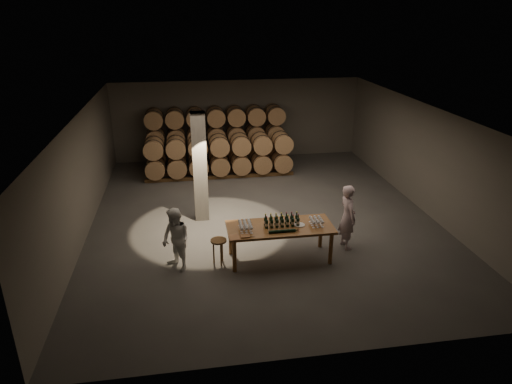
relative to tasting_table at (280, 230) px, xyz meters
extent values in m
plane|color=#4C4A47|center=(0.00, 2.50, -0.80)|extent=(12.00, 12.00, 0.00)
plane|color=#605E59|center=(0.00, 2.50, 2.40)|extent=(12.00, 12.00, 0.00)
plane|color=#6A655B|center=(0.00, 8.50, 0.80)|extent=(10.00, 0.00, 10.00)
plane|color=#6A655B|center=(0.00, -3.50, 0.80)|extent=(10.00, 0.00, 10.00)
plane|color=#6A655B|center=(-5.00, 2.50, 0.80)|extent=(0.00, 12.00, 12.00)
plane|color=#6A655B|center=(5.00, 2.50, 0.80)|extent=(0.00, 12.00, 12.00)
cube|color=slate|center=(-1.80, 2.70, 0.80)|extent=(0.40, 0.40, 3.20)
cylinder|color=brown|center=(-1.18, -0.43, -0.38)|extent=(0.10, 0.10, 0.84)
cylinder|color=brown|center=(1.18, -0.43, -0.38)|extent=(0.10, 0.10, 0.84)
cylinder|color=brown|center=(-1.18, 0.43, -0.38)|extent=(0.10, 0.10, 0.84)
cylinder|color=brown|center=(1.18, 0.43, -0.38)|extent=(0.10, 0.10, 0.84)
cube|color=brown|center=(0.00, 0.00, 0.07)|extent=(2.60, 1.10, 0.06)
cube|color=brown|center=(-0.96, 7.40, -0.74)|extent=(5.48, 0.10, 0.12)
cube|color=brown|center=(-0.96, 8.00, -0.74)|extent=(5.48, 0.10, 0.12)
cylinder|color=olive|center=(-3.30, 7.70, -0.33)|extent=(0.70, 0.95, 0.70)
cylinder|color=black|center=(-3.30, 7.44, -0.33)|extent=(0.73, 0.04, 0.73)
cylinder|color=black|center=(-3.30, 7.96, -0.33)|extent=(0.73, 0.04, 0.73)
cylinder|color=olive|center=(-2.52, 7.70, -0.33)|extent=(0.70, 0.95, 0.70)
cylinder|color=black|center=(-2.52, 7.44, -0.33)|extent=(0.73, 0.04, 0.73)
cylinder|color=black|center=(-2.52, 7.96, -0.33)|extent=(0.73, 0.04, 0.73)
cylinder|color=olive|center=(-1.74, 7.70, -0.33)|extent=(0.70, 0.95, 0.70)
cylinder|color=black|center=(-1.74, 7.44, -0.33)|extent=(0.73, 0.04, 0.73)
cylinder|color=black|center=(-1.74, 7.96, -0.33)|extent=(0.73, 0.04, 0.73)
cylinder|color=olive|center=(-0.96, 7.70, -0.33)|extent=(0.70, 0.95, 0.70)
cylinder|color=black|center=(-0.96, 7.44, -0.33)|extent=(0.73, 0.04, 0.73)
cylinder|color=black|center=(-0.96, 7.96, -0.33)|extent=(0.73, 0.04, 0.73)
cylinder|color=olive|center=(-0.18, 7.70, -0.33)|extent=(0.70, 0.95, 0.70)
cylinder|color=black|center=(-0.18, 7.44, -0.33)|extent=(0.73, 0.04, 0.73)
cylinder|color=black|center=(-0.18, 7.96, -0.33)|extent=(0.73, 0.04, 0.73)
cylinder|color=olive|center=(0.60, 7.70, -0.33)|extent=(0.70, 0.95, 0.70)
cylinder|color=black|center=(0.60, 7.44, -0.33)|extent=(0.73, 0.04, 0.73)
cylinder|color=black|center=(0.60, 7.96, -0.33)|extent=(0.73, 0.04, 0.73)
cylinder|color=olive|center=(1.38, 7.70, -0.33)|extent=(0.70, 0.95, 0.70)
cylinder|color=black|center=(1.38, 7.44, -0.33)|extent=(0.73, 0.04, 0.73)
cylinder|color=black|center=(1.38, 7.96, -0.33)|extent=(0.73, 0.04, 0.73)
cylinder|color=olive|center=(-3.30, 7.70, 0.41)|extent=(0.70, 0.95, 0.70)
cylinder|color=black|center=(-3.30, 7.44, 0.41)|extent=(0.73, 0.04, 0.73)
cylinder|color=black|center=(-3.30, 7.96, 0.41)|extent=(0.73, 0.04, 0.73)
cylinder|color=olive|center=(-2.52, 7.70, 0.41)|extent=(0.70, 0.95, 0.70)
cylinder|color=black|center=(-2.52, 7.44, 0.41)|extent=(0.73, 0.04, 0.73)
cylinder|color=black|center=(-2.52, 7.96, 0.41)|extent=(0.73, 0.04, 0.73)
cylinder|color=olive|center=(-1.74, 7.70, 0.41)|extent=(0.70, 0.95, 0.70)
cylinder|color=black|center=(-1.74, 7.44, 0.41)|extent=(0.73, 0.04, 0.73)
cylinder|color=black|center=(-1.74, 7.96, 0.41)|extent=(0.73, 0.04, 0.73)
cylinder|color=olive|center=(-0.96, 7.70, 0.41)|extent=(0.70, 0.95, 0.70)
cylinder|color=black|center=(-0.96, 7.44, 0.41)|extent=(0.73, 0.04, 0.73)
cylinder|color=black|center=(-0.96, 7.96, 0.41)|extent=(0.73, 0.04, 0.73)
cylinder|color=olive|center=(-0.18, 7.70, 0.41)|extent=(0.70, 0.95, 0.70)
cylinder|color=black|center=(-0.18, 7.44, 0.41)|extent=(0.73, 0.04, 0.73)
cylinder|color=black|center=(-0.18, 7.96, 0.41)|extent=(0.73, 0.04, 0.73)
cylinder|color=olive|center=(0.60, 7.70, 0.41)|extent=(0.70, 0.95, 0.70)
cylinder|color=black|center=(0.60, 7.44, 0.41)|extent=(0.73, 0.04, 0.73)
cylinder|color=black|center=(0.60, 7.96, 0.41)|extent=(0.73, 0.04, 0.73)
cylinder|color=olive|center=(1.38, 7.70, 0.41)|extent=(0.70, 0.95, 0.70)
cylinder|color=black|center=(1.38, 7.44, 0.41)|extent=(0.73, 0.04, 0.73)
cylinder|color=black|center=(1.38, 7.96, 0.41)|extent=(0.73, 0.04, 0.73)
cylinder|color=olive|center=(-3.30, 7.70, 1.15)|extent=(0.70, 0.95, 0.70)
cylinder|color=black|center=(-3.30, 7.44, 1.15)|extent=(0.73, 0.04, 0.73)
cylinder|color=black|center=(-3.30, 7.96, 1.15)|extent=(0.73, 0.04, 0.73)
cylinder|color=olive|center=(-2.52, 7.70, 1.15)|extent=(0.70, 0.95, 0.70)
cylinder|color=black|center=(-2.52, 7.44, 1.15)|extent=(0.73, 0.04, 0.73)
cylinder|color=black|center=(-2.52, 7.96, 1.15)|extent=(0.73, 0.04, 0.73)
cylinder|color=olive|center=(-1.74, 7.70, 1.15)|extent=(0.70, 0.95, 0.70)
cylinder|color=black|center=(-1.74, 7.44, 1.15)|extent=(0.73, 0.04, 0.73)
cylinder|color=black|center=(-1.74, 7.96, 1.15)|extent=(0.73, 0.04, 0.73)
cylinder|color=olive|center=(-0.96, 7.70, 1.15)|extent=(0.70, 0.95, 0.70)
cylinder|color=black|center=(-0.96, 7.44, 1.15)|extent=(0.73, 0.04, 0.73)
cylinder|color=black|center=(-0.96, 7.96, 1.15)|extent=(0.73, 0.04, 0.73)
cylinder|color=olive|center=(-0.18, 7.70, 1.15)|extent=(0.70, 0.95, 0.70)
cylinder|color=black|center=(-0.18, 7.44, 1.15)|extent=(0.73, 0.04, 0.73)
cylinder|color=black|center=(-0.18, 7.96, 1.15)|extent=(0.73, 0.04, 0.73)
cylinder|color=olive|center=(0.60, 7.70, 1.15)|extent=(0.70, 0.95, 0.70)
cylinder|color=black|center=(0.60, 7.44, 1.15)|extent=(0.73, 0.04, 0.73)
cylinder|color=black|center=(0.60, 7.96, 1.15)|extent=(0.73, 0.04, 0.73)
cylinder|color=olive|center=(1.38, 7.70, 1.15)|extent=(0.70, 0.95, 0.70)
cylinder|color=black|center=(1.38, 7.44, 1.15)|extent=(0.73, 0.04, 0.73)
cylinder|color=black|center=(1.38, 7.96, 1.15)|extent=(0.73, 0.04, 0.73)
cube|color=brown|center=(-0.96, 6.00, -0.74)|extent=(5.48, 0.10, 0.12)
cube|color=brown|center=(-0.96, 6.60, -0.74)|extent=(5.48, 0.10, 0.12)
cylinder|color=olive|center=(-3.30, 6.30, -0.33)|extent=(0.70, 0.95, 0.70)
cylinder|color=black|center=(-3.30, 6.04, -0.33)|extent=(0.73, 0.04, 0.73)
cylinder|color=black|center=(-3.30, 6.56, -0.33)|extent=(0.73, 0.04, 0.73)
cylinder|color=olive|center=(-2.52, 6.30, -0.33)|extent=(0.70, 0.95, 0.70)
cylinder|color=black|center=(-2.52, 6.04, -0.33)|extent=(0.73, 0.04, 0.73)
cylinder|color=black|center=(-2.52, 6.56, -0.33)|extent=(0.73, 0.04, 0.73)
cylinder|color=olive|center=(-1.74, 6.30, -0.33)|extent=(0.70, 0.95, 0.70)
cylinder|color=black|center=(-1.74, 6.04, -0.33)|extent=(0.73, 0.04, 0.73)
cylinder|color=black|center=(-1.74, 6.56, -0.33)|extent=(0.73, 0.04, 0.73)
cylinder|color=olive|center=(-0.96, 6.30, -0.33)|extent=(0.70, 0.95, 0.70)
cylinder|color=black|center=(-0.96, 6.04, -0.33)|extent=(0.73, 0.04, 0.73)
cylinder|color=black|center=(-0.96, 6.56, -0.33)|extent=(0.73, 0.04, 0.73)
cylinder|color=olive|center=(-0.18, 6.30, -0.33)|extent=(0.70, 0.95, 0.70)
cylinder|color=black|center=(-0.18, 6.04, -0.33)|extent=(0.73, 0.04, 0.73)
cylinder|color=black|center=(-0.18, 6.56, -0.33)|extent=(0.73, 0.04, 0.73)
cylinder|color=olive|center=(0.60, 6.30, -0.33)|extent=(0.70, 0.95, 0.70)
cylinder|color=black|center=(0.60, 6.04, -0.33)|extent=(0.73, 0.04, 0.73)
cylinder|color=black|center=(0.60, 6.56, -0.33)|extent=(0.73, 0.04, 0.73)
cylinder|color=olive|center=(1.38, 6.30, -0.33)|extent=(0.70, 0.95, 0.70)
cylinder|color=black|center=(1.38, 6.04, -0.33)|extent=(0.73, 0.04, 0.73)
cylinder|color=black|center=(1.38, 6.56, -0.33)|extent=(0.73, 0.04, 0.73)
cylinder|color=olive|center=(-3.30, 6.30, 0.41)|extent=(0.70, 0.95, 0.70)
cylinder|color=black|center=(-3.30, 6.04, 0.41)|extent=(0.73, 0.04, 0.73)
cylinder|color=black|center=(-3.30, 6.56, 0.41)|extent=(0.73, 0.04, 0.73)
cylinder|color=olive|center=(-2.52, 6.30, 0.41)|extent=(0.70, 0.95, 0.70)
cylinder|color=black|center=(-2.52, 6.04, 0.41)|extent=(0.73, 0.04, 0.73)
cylinder|color=black|center=(-2.52, 6.56, 0.41)|extent=(0.73, 0.04, 0.73)
cylinder|color=olive|center=(-1.74, 6.30, 0.41)|extent=(0.70, 0.95, 0.70)
cylinder|color=black|center=(-1.74, 6.04, 0.41)|extent=(0.73, 0.04, 0.73)
cylinder|color=black|center=(-1.74, 6.56, 0.41)|extent=(0.73, 0.04, 0.73)
cylinder|color=olive|center=(-0.96, 6.30, 0.41)|extent=(0.70, 0.95, 0.70)
cylinder|color=black|center=(-0.96, 6.04, 0.41)|extent=(0.73, 0.04, 0.73)
cylinder|color=black|center=(-0.96, 6.56, 0.41)|extent=(0.73, 0.04, 0.73)
cylinder|color=olive|center=(-0.18, 6.30, 0.41)|extent=(0.70, 0.95, 0.70)
cylinder|color=black|center=(-0.18, 6.04, 0.41)|extent=(0.73, 0.04, 0.73)
cylinder|color=black|center=(-0.18, 6.56, 0.41)|extent=(0.73, 0.04, 0.73)
cylinder|color=olive|center=(0.60, 6.30, 0.41)|extent=(0.70, 0.95, 0.70)
cylinder|color=black|center=(0.60, 6.04, 0.41)|extent=(0.73, 0.04, 0.73)
cylinder|color=black|center=(0.60, 6.56, 0.41)|extent=(0.73, 0.04, 0.73)
cylinder|color=olive|center=(1.38, 6.30, 0.41)|extent=(0.70, 0.95, 0.70)
cylinder|color=black|center=(1.38, 6.04, 0.41)|extent=(0.73, 0.04, 0.73)
cylinder|color=black|center=(1.38, 6.56, 0.41)|extent=(0.73, 0.04, 0.73)
cylinder|color=black|center=(-0.35, -0.05, 0.21)|extent=(0.08, 0.08, 0.21)
cylinder|color=silver|center=(-0.35, -0.05, 0.20)|extent=(0.08, 0.08, 0.07)
cylinder|color=black|center=(-0.35, -0.05, 0.36)|extent=(0.03, 0.03, 0.09)
cylinder|color=yellow|center=(-0.35, -0.05, 0.41)|extent=(0.03, 0.03, 0.02)
cylinder|color=black|center=(-0.35, 0.10, 0.21)|extent=(0.08, 0.08, 0.21)
cylinder|color=silver|center=(-0.35, 0.10, 0.20)|extent=(0.08, 0.08, 0.07)
cylinder|color=black|center=(-0.35, 0.10, 0.36)|extent=(0.03, 0.03, 0.09)
cylinder|color=maroon|center=(-0.35, 0.10, 0.41)|extent=(0.03, 0.03, 0.02)
cylinder|color=black|center=(-0.22, -0.05, 0.21)|extent=(0.08, 0.08, 0.21)
cylinder|color=silver|center=(-0.22, -0.05, 0.20)|extent=(0.08, 0.08, 0.07)
cylinder|color=black|center=(-0.22, -0.05, 0.36)|extent=(0.03, 0.03, 0.09)
cylinder|color=maroon|center=(-0.22, -0.05, 0.41)|extent=(0.03, 0.03, 0.02)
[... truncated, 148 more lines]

